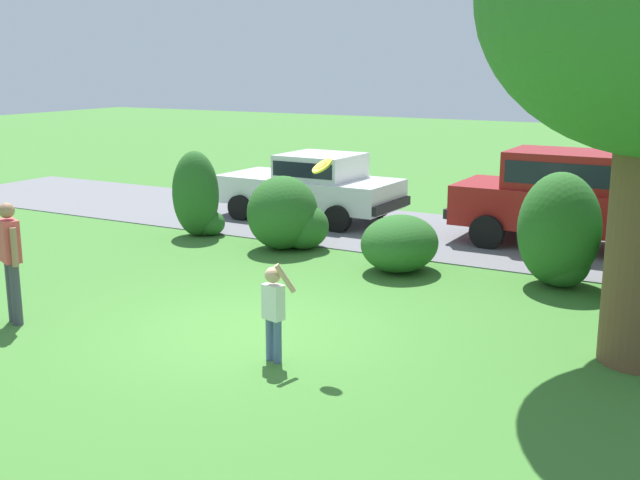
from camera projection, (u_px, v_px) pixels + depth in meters
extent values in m
plane|color=#3D752D|center=(248.00, 330.00, 10.97)|extent=(80.00, 80.00, 0.00)
cube|color=slate|center=(434.00, 235.00, 16.94)|extent=(28.00, 4.40, 0.02)
ellipsoid|color=#33702B|center=(627.00, 43.00, 10.18)|extent=(2.18, 2.18, 2.18)
ellipsoid|color=#286023|center=(196.00, 194.00, 16.73)|extent=(1.02, 0.91, 1.81)
ellipsoid|color=#286023|center=(211.00, 223.00, 16.89)|extent=(0.58, 0.58, 0.52)
ellipsoid|color=#286023|center=(283.00, 213.00, 15.59)|extent=(1.36, 1.51, 1.45)
ellipsoid|color=#286023|center=(303.00, 226.00, 15.64)|extent=(1.01, 1.01, 0.91)
ellipsoid|color=#286023|center=(400.00, 243.00, 13.97)|extent=(1.33, 1.55, 1.00)
ellipsoid|color=#286023|center=(559.00, 229.00, 12.99)|extent=(1.34, 1.41, 1.89)
ellipsoid|color=#286023|center=(562.00, 263.00, 13.02)|extent=(0.90, 0.90, 0.81)
cube|color=white|center=(309.00, 191.00, 18.52)|extent=(4.25, 1.96, 0.64)
cube|color=white|center=(321.00, 166.00, 18.23)|extent=(1.72, 1.67, 0.56)
cube|color=black|center=(321.00, 166.00, 18.23)|extent=(1.59, 1.68, 0.34)
cylinder|color=black|center=(241.00, 208.00, 18.47)|extent=(0.61, 0.24, 0.60)
cylinder|color=black|center=(285.00, 196.00, 20.04)|extent=(0.61, 0.24, 0.60)
cylinder|color=black|center=(337.00, 219.00, 17.16)|extent=(0.61, 0.24, 0.60)
cylinder|color=black|center=(377.00, 206.00, 18.74)|extent=(0.61, 0.24, 0.60)
cube|color=black|center=(236.00, 190.00, 19.63)|extent=(0.17, 1.75, 0.20)
cube|color=black|center=(392.00, 206.00, 17.48)|extent=(0.17, 1.75, 0.20)
cube|color=maroon|center=(571.00, 208.00, 15.69)|extent=(4.50, 1.84, 0.80)
cube|color=maroon|center=(574.00, 170.00, 15.53)|extent=(2.48, 1.62, 0.72)
cube|color=black|center=(574.00, 170.00, 15.53)|extent=(2.28, 1.64, 0.43)
cylinder|color=black|center=(487.00, 232.00, 15.66)|extent=(0.68, 0.22, 0.68)
cylinder|color=black|center=(514.00, 216.00, 17.26)|extent=(0.68, 0.22, 0.68)
cylinder|color=black|center=(637.00, 248.00, 14.33)|extent=(0.68, 0.22, 0.68)
cube|color=black|center=(460.00, 208.00, 16.83)|extent=(0.12, 1.75, 0.20)
cylinder|color=#4C608C|center=(270.00, 339.00, 9.83)|extent=(0.10, 0.10, 0.55)
cylinder|color=#4C608C|center=(278.00, 342.00, 9.74)|extent=(0.10, 0.10, 0.55)
cube|color=white|center=(273.00, 302.00, 9.67)|extent=(0.29, 0.21, 0.44)
sphere|color=tan|center=(273.00, 275.00, 9.60)|extent=(0.20, 0.20, 0.20)
cylinder|color=tan|center=(285.00, 278.00, 9.53)|extent=(0.23, 0.22, 0.39)
cylinder|color=tan|center=(264.00, 303.00, 9.79)|extent=(0.07, 0.07, 0.36)
cylinder|color=yellow|center=(322.00, 166.00, 9.70)|extent=(0.31, 0.26, 0.24)
cylinder|color=orange|center=(322.00, 166.00, 9.70)|extent=(0.18, 0.15, 0.14)
cylinder|color=#3F3F4C|center=(12.00, 291.00, 11.27)|extent=(0.14, 0.14, 0.90)
cylinder|color=#3F3F4C|center=(16.00, 294.00, 11.11)|extent=(0.14, 0.14, 0.90)
cube|color=#DB4C4C|center=(9.00, 241.00, 11.02)|extent=(0.42, 0.35, 0.60)
sphere|color=#A37556|center=(6.00, 210.00, 10.93)|extent=(0.22, 0.22, 0.22)
cylinder|color=#A37556|center=(5.00, 241.00, 11.20)|extent=(0.09, 0.09, 0.55)
cylinder|color=#A37556|center=(14.00, 247.00, 10.86)|extent=(0.09, 0.09, 0.55)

